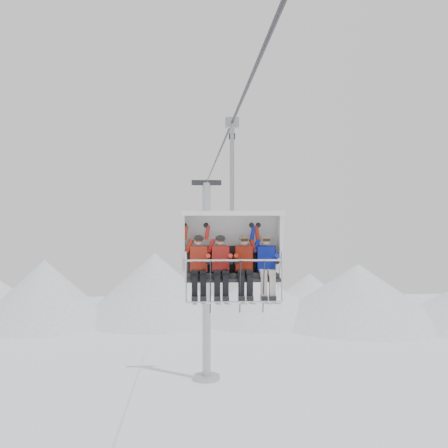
{
  "coord_description": "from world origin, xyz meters",
  "views": [
    {
      "loc": [
        -0.84,
        -15.64,
        11.33
      ],
      "look_at": [
        0.0,
        0.0,
        11.0
      ],
      "focal_mm": 45.0,
      "sensor_mm": 36.0,
      "label": 1
    }
  ],
  "objects_px": {
    "lift_tower_right": "(207,294)",
    "skier_center_left": "(221,265)",
    "skier_far_left": "(199,265)",
    "skier_far_right": "(266,265)",
    "chairlift_carrier": "(232,243)",
    "skier_center_right": "(244,265)"
  },
  "relations": [
    {
      "from": "lift_tower_right",
      "to": "skier_center_left",
      "type": "distance_m",
      "value": 25.86
    },
    {
      "from": "lift_tower_right",
      "to": "skier_far_right",
      "type": "xyz_separation_m",
      "value": [
        0.74,
        -25.48,
        4.4
      ]
    },
    {
      "from": "lift_tower_right",
      "to": "skier_far_right",
      "type": "distance_m",
      "value": 25.87
    },
    {
      "from": "skier_far_left",
      "to": "skier_center_left",
      "type": "xyz_separation_m",
      "value": [
        0.48,
        0.0,
        0.0
      ]
    },
    {
      "from": "lift_tower_right",
      "to": "chairlift_carrier",
      "type": "distance_m",
      "value": 25.64
    },
    {
      "from": "skier_far_left",
      "to": "chairlift_carrier",
      "type": "bearing_deg",
      "value": 22.51
    },
    {
      "from": "skier_far_left",
      "to": "lift_tower_right",
      "type": "bearing_deg",
      "value": 88.35
    },
    {
      "from": "skier_center_left",
      "to": "skier_far_right",
      "type": "height_order",
      "value": "same"
    },
    {
      "from": "chairlift_carrier",
      "to": "skier_far_right",
      "type": "bearing_deg",
      "value": -22.43
    },
    {
      "from": "lift_tower_right",
      "to": "skier_center_left",
      "type": "relative_size",
      "value": 7.99
    },
    {
      "from": "skier_center_left",
      "to": "skier_far_right",
      "type": "bearing_deg",
      "value": 0.0
    },
    {
      "from": "lift_tower_right",
      "to": "skier_far_left",
      "type": "height_order",
      "value": "lift_tower_right"
    },
    {
      "from": "skier_far_left",
      "to": "skier_far_right",
      "type": "distance_m",
      "value": 1.47
    },
    {
      "from": "skier_center_right",
      "to": "skier_far_left",
      "type": "bearing_deg",
      "value": 180.0
    },
    {
      "from": "skier_far_left",
      "to": "skier_center_left",
      "type": "height_order",
      "value": "same"
    },
    {
      "from": "lift_tower_right",
      "to": "skier_center_right",
      "type": "height_order",
      "value": "lift_tower_right"
    },
    {
      "from": "skier_far_left",
      "to": "skier_far_right",
      "type": "bearing_deg",
      "value": 0.0
    },
    {
      "from": "lift_tower_right",
      "to": "skier_far_left",
      "type": "relative_size",
      "value": 7.99
    },
    {
      "from": "skier_center_left",
      "to": "lift_tower_right",
      "type": "bearing_deg",
      "value": 89.42
    },
    {
      "from": "skier_center_left",
      "to": "skier_far_right",
      "type": "distance_m",
      "value": 1.0
    },
    {
      "from": "chairlift_carrier",
      "to": "skier_center_left",
      "type": "bearing_deg",
      "value": -130.43
    },
    {
      "from": "lift_tower_right",
      "to": "skier_far_right",
      "type": "height_order",
      "value": "lift_tower_right"
    }
  ]
}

